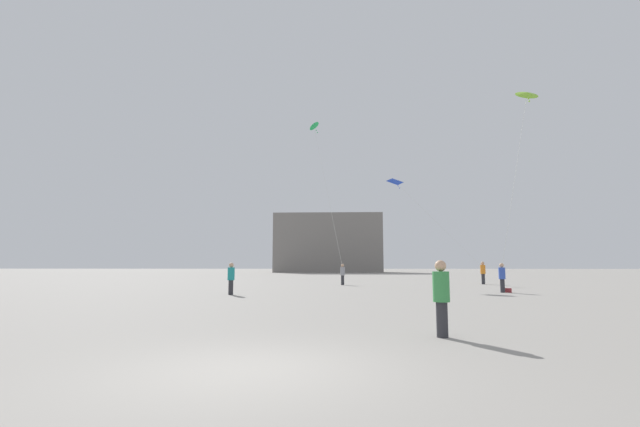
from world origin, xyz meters
The scene contains 11 objects.
ground_plane centered at (0.00, 0.00, 0.00)m, with size 300.00×300.00×0.00m, color gray.
person_in_blue centered at (10.40, 18.69, 0.90)m, with size 0.36×0.36×1.64m.
person_in_orange centered at (12.65, 29.14, 0.98)m, with size 0.39×0.39×1.79m.
person_in_teal centered at (-4.34, 16.22, 0.91)m, with size 0.36×0.36×1.65m.
person_in_grey centered at (1.52, 27.32, 0.88)m, with size 0.35×0.35×1.60m.
person_in_green centered at (3.54, 3.17, 0.91)m, with size 0.36×0.36×1.66m.
kite_lime_diamond centered at (12.80, 19.81, 11.89)m, with size 3.12×1.74×11.13m.
kite_emerald_diamond centered at (-1.15, 35.31, 14.96)m, with size 3.31×8.75×14.24m.
kite_cobalt_delta centered at (6.84, 35.73, 9.41)m, with size 6.75×7.34×8.60m.
building_left_hall centered at (-1.00, 81.95, 5.71)m, with size 20.92×10.23×11.42m.
handbag_beside_flyer centered at (10.75, 18.79, 0.12)m, with size 0.32×0.14×0.24m, color maroon.
Camera 1 is at (1.33, -6.73, 1.57)m, focal length 24.83 mm.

